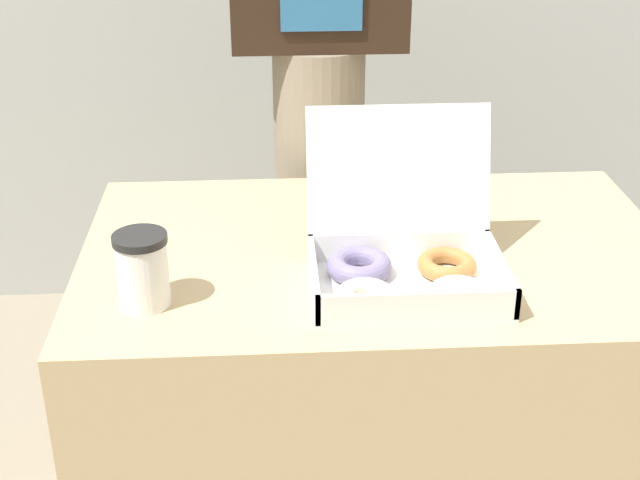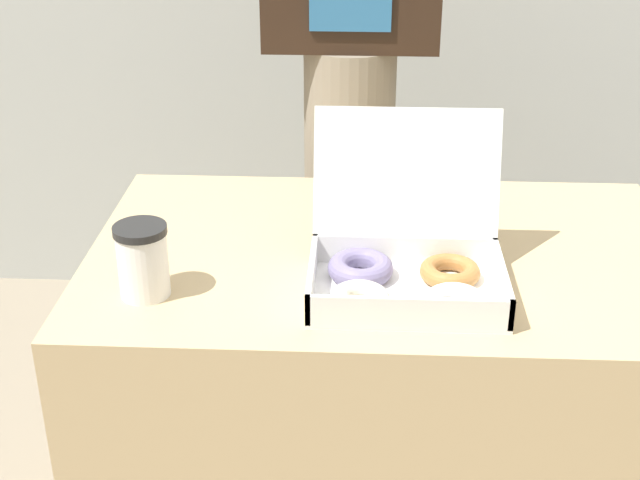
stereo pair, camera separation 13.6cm
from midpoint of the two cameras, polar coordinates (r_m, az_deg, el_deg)
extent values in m
cube|color=tan|center=(1.70, 6.22, -11.64)|extent=(1.00, 0.63, 0.72)
cube|color=white|center=(1.37, 8.35, -3.57)|extent=(0.30, 0.20, 0.01)
cube|color=white|center=(1.35, 2.34, -2.46)|extent=(0.01, 0.20, 0.05)
cube|color=white|center=(1.38, 14.37, -2.67)|extent=(0.01, 0.20, 0.05)
cube|color=white|center=(1.28, 8.78, -4.71)|extent=(0.30, 0.01, 0.05)
cube|color=white|center=(1.45, 8.10, -0.71)|extent=(0.30, 0.01, 0.05)
cube|color=white|center=(1.43, 8.30, 4.27)|extent=(0.30, 0.07, 0.20)
torus|color=silver|center=(1.32, 5.53, -3.87)|extent=(0.13, 0.13, 0.03)
torus|color=slate|center=(1.40, 5.39, -1.88)|extent=(0.14, 0.14, 0.03)
torus|color=white|center=(1.33, 11.55, -3.99)|extent=(0.12, 0.12, 0.03)
torus|color=#A87038|center=(1.42, 11.05, -2.08)|extent=(0.12, 0.12, 0.03)
cylinder|color=white|center=(1.36, -8.47, -1.62)|extent=(0.08, 0.08, 0.10)
cylinder|color=black|center=(1.33, -8.63, 0.58)|extent=(0.08, 0.08, 0.01)
cylinder|color=gray|center=(2.02, 3.69, -1.03)|extent=(0.19, 0.19, 0.96)
camera|label=1|loc=(0.07, -87.14, 1.41)|focal=50.00mm
camera|label=2|loc=(0.07, 92.86, -1.41)|focal=50.00mm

